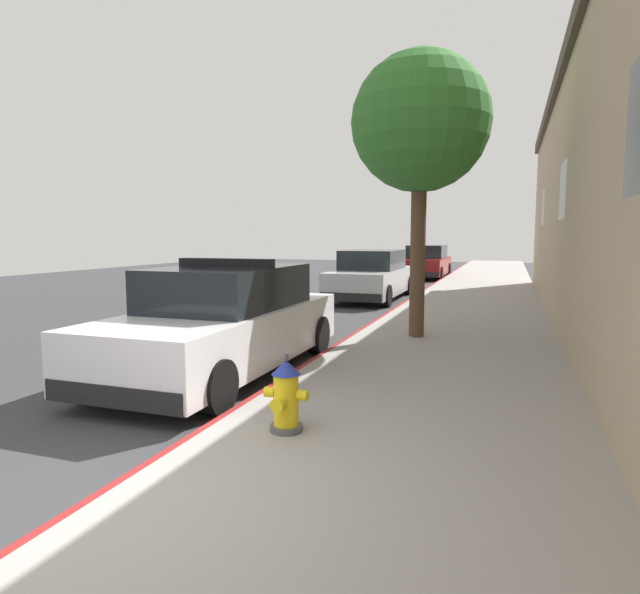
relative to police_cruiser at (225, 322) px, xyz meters
name	(u,v)px	position (x,y,z in m)	size (l,w,h in m)	color
ground_plane	(237,314)	(-3.01, 6.01, -0.84)	(33.74, 60.00, 0.20)	#353538
sidewalk_pavement	(466,319)	(2.99, 6.01, -0.68)	(3.65, 60.00, 0.13)	gray
curb_painted_edge	(388,315)	(1.13, 6.01, -0.68)	(0.08, 60.00, 0.13)	maroon
police_cruiser	(225,322)	(0.00, 0.00, 0.00)	(1.94, 4.84, 1.68)	white
parked_car_silver_ahead	(372,276)	(-0.20, 9.74, 0.00)	(1.94, 4.84, 1.56)	#B2B5BA
parked_car_dark_far	(427,262)	(0.15, 19.21, 0.00)	(1.94, 4.84, 1.56)	maroon
fire_hydrant	(286,396)	(1.93, -2.28, -0.26)	(0.44, 0.40, 0.76)	#4C4C51
street_tree	(420,124)	(2.30, 3.13, 3.27)	(2.51, 2.51, 5.17)	brown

